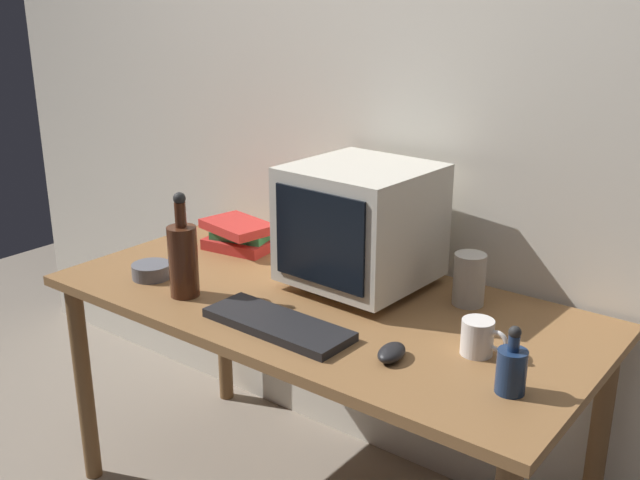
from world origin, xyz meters
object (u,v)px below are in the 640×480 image
object	(u,v)px
bottle_tall	(183,258)
mug	(478,337)
computer_mouse	(392,352)
book_stack	(240,235)
cd_spindle	(151,271)
metal_canister	(469,279)
keyboard	(278,324)
crt_monitor	(361,225)
bottle_short	(512,368)

from	to	relation	value
bottle_tall	mug	distance (m)	0.87
computer_mouse	mug	bearing A→B (deg)	35.95
book_stack	mug	world-z (taller)	book_stack
cd_spindle	mug	bearing A→B (deg)	8.42
computer_mouse	cd_spindle	bearing A→B (deg)	171.34
bottle_tall	metal_canister	xyz separation A→B (m)	(0.68, 0.45, -0.04)
keyboard	mug	distance (m)	0.52
bottle_tall	cd_spindle	xyz separation A→B (m)	(-0.19, 0.03, -0.09)
keyboard	mug	world-z (taller)	mug
crt_monitor	bottle_tall	xyz separation A→B (m)	(-0.36, -0.37, -0.08)
computer_mouse	keyboard	bearing A→B (deg)	177.84
cd_spindle	computer_mouse	bearing A→B (deg)	0.07
crt_monitor	metal_canister	bearing A→B (deg)	13.38
keyboard	computer_mouse	xyz separation A→B (m)	(0.33, 0.04, 0.01)
computer_mouse	metal_canister	distance (m)	0.42
book_stack	cd_spindle	distance (m)	0.37
cd_spindle	metal_canister	xyz separation A→B (m)	(0.87, 0.41, 0.05)
metal_canister	bottle_short	bearing A→B (deg)	-52.29
keyboard	book_stack	world-z (taller)	book_stack
computer_mouse	metal_canister	size ratio (longest dim) A/B	0.67
bottle_tall	metal_canister	bearing A→B (deg)	33.10
bottle_tall	book_stack	size ratio (longest dim) A/B	1.18
mug	bottle_tall	bearing A→B (deg)	-167.71
bottle_tall	metal_canister	world-z (taller)	bottle_tall
bottle_tall	keyboard	bearing A→B (deg)	-0.88
crt_monitor	metal_canister	xyz separation A→B (m)	(0.32, 0.08, -0.12)
crt_monitor	computer_mouse	world-z (taller)	crt_monitor
metal_canister	bottle_tall	bearing A→B (deg)	-146.90
bottle_tall	bottle_short	bearing A→B (deg)	3.66
crt_monitor	bottle_tall	world-z (taller)	crt_monitor
crt_monitor	book_stack	size ratio (longest dim) A/B	1.52
bottle_short	mug	xyz separation A→B (m)	(-0.14, 0.12, -0.01)
crt_monitor	keyboard	distance (m)	0.42
computer_mouse	bottle_short	xyz separation A→B (m)	(0.29, 0.03, 0.04)
crt_monitor	computer_mouse	xyz separation A→B (m)	(0.33, -0.34, -0.17)
computer_mouse	mug	xyz separation A→B (m)	(0.15, 0.15, 0.03)
crt_monitor	metal_canister	size ratio (longest dim) A/B	2.69
bottle_short	keyboard	bearing A→B (deg)	-173.72
bottle_tall	book_stack	distance (m)	0.43
bottle_tall	metal_canister	distance (m)	0.82
computer_mouse	bottle_tall	distance (m)	0.70
computer_mouse	mug	world-z (taller)	mug
bottle_short	metal_canister	bearing A→B (deg)	127.71
cd_spindle	keyboard	bearing A→B (deg)	-3.86
bottle_tall	mug	world-z (taller)	bottle_tall
bottle_short	cd_spindle	world-z (taller)	bottle_short
keyboard	bottle_tall	bearing A→B (deg)	-179.33
bottle_short	metal_canister	distance (m)	0.49
crt_monitor	mug	bearing A→B (deg)	-21.27
mug	bottle_short	bearing A→B (deg)	-41.32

